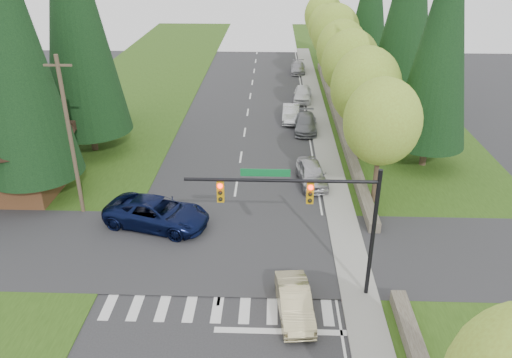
# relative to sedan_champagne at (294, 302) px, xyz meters

# --- Properties ---
(grass_east) EXTENTS (14.00, 110.00, 0.06)m
(grass_east) POSITION_rel_sedan_champagne_xyz_m (9.38, 17.00, -0.65)
(grass_east) COLOR #294712
(grass_east) RESTS_ON ground
(grass_west) EXTENTS (14.00, 110.00, 0.06)m
(grass_west) POSITION_rel_sedan_champagne_xyz_m (-16.62, 17.00, -0.65)
(grass_west) COLOR #294712
(grass_west) RESTS_ON ground
(cross_street) EXTENTS (120.00, 8.00, 0.10)m
(cross_street) POSITION_rel_sedan_champagne_xyz_m (-3.62, 5.00, -0.68)
(cross_street) COLOR #28282B
(cross_street) RESTS_ON ground
(sidewalk_east) EXTENTS (1.80, 80.00, 0.13)m
(sidewalk_east) POSITION_rel_sedan_champagne_xyz_m (3.28, 19.00, -0.62)
(sidewalk_east) COLOR gray
(sidewalk_east) RESTS_ON ground
(curb_east) EXTENTS (0.20, 80.00, 0.13)m
(curb_east) POSITION_rel_sedan_champagne_xyz_m (2.43, 19.00, -0.62)
(curb_east) COLOR gray
(curb_east) RESTS_ON ground
(stone_wall_north) EXTENTS (0.70, 40.00, 0.70)m
(stone_wall_north) POSITION_rel_sedan_champagne_xyz_m (4.98, 27.00, -0.33)
(stone_wall_north) COLOR #4C4438
(stone_wall_north) RESTS_ON ground
(traffic_signal) EXTENTS (8.70, 0.37, 6.80)m
(traffic_signal) POSITION_rel_sedan_champagne_xyz_m (0.75, 1.50, 4.30)
(traffic_signal) COLOR black
(traffic_signal) RESTS_ON ground
(brown_building) EXTENTS (8.40, 8.40, 5.40)m
(brown_building) POSITION_rel_sedan_champagne_xyz_m (-18.62, 12.00, 2.46)
(brown_building) COLOR #4C2D19
(brown_building) RESTS_ON ground
(utility_pole) EXTENTS (1.60, 0.24, 10.00)m
(utility_pole) POSITION_rel_sedan_champagne_xyz_m (-13.12, 9.00, 4.46)
(utility_pole) COLOR #473828
(utility_pole) RESTS_ON ground
(decid_tree_0) EXTENTS (4.80, 4.80, 8.37)m
(decid_tree_0) POSITION_rel_sedan_champagne_xyz_m (5.58, 11.00, 4.91)
(decid_tree_0) COLOR #38281C
(decid_tree_0) RESTS_ON ground
(decid_tree_1) EXTENTS (5.20, 5.20, 8.80)m
(decid_tree_1) POSITION_rel_sedan_champagne_xyz_m (5.68, 18.00, 5.11)
(decid_tree_1) COLOR #38281C
(decid_tree_1) RESTS_ON ground
(decid_tree_2) EXTENTS (5.00, 5.00, 8.82)m
(decid_tree_2) POSITION_rel_sedan_champagne_xyz_m (5.48, 25.00, 5.24)
(decid_tree_2) COLOR #38281C
(decid_tree_2) RESTS_ON ground
(decid_tree_3) EXTENTS (5.00, 5.00, 8.55)m
(decid_tree_3) POSITION_rel_sedan_champagne_xyz_m (5.58, 32.00, 4.98)
(decid_tree_3) COLOR #38281C
(decid_tree_3) RESTS_ON ground
(decid_tree_4) EXTENTS (5.40, 5.40, 9.18)m
(decid_tree_4) POSITION_rel_sedan_champagne_xyz_m (5.68, 39.00, 5.38)
(decid_tree_4) COLOR #38281C
(decid_tree_4) RESTS_ON ground
(decid_tree_5) EXTENTS (4.80, 4.80, 8.30)m
(decid_tree_5) POSITION_rel_sedan_champagne_xyz_m (5.48, 46.00, 4.85)
(decid_tree_5) COLOR #38281C
(decid_tree_5) RESTS_ON ground
(decid_tree_6) EXTENTS (5.20, 5.20, 8.86)m
(decid_tree_6) POSITION_rel_sedan_champagne_xyz_m (5.58, 53.00, 5.18)
(decid_tree_6) COLOR #38281C
(decid_tree_6) RESTS_ON ground
(conifer_w_a) EXTENTS (6.12, 6.12, 19.80)m
(conifer_w_a) POSITION_rel_sedan_champagne_xyz_m (-16.62, 11.00, 10.11)
(conifer_w_a) COLOR #38281C
(conifer_w_a) RESTS_ON ground
(conifer_w_c) EXTENTS (6.46, 6.46, 20.80)m
(conifer_w_c) POSITION_rel_sedan_champagne_xyz_m (-15.62, 19.00, 10.61)
(conifer_w_c) COLOR #38281C
(conifer_w_c) RESTS_ON ground
(conifer_w_e) EXTENTS (5.78, 5.78, 18.80)m
(conifer_w_e) POSITION_rel_sedan_champagne_xyz_m (-17.62, 25.00, 9.61)
(conifer_w_e) COLOR #38281C
(conifer_w_e) RESTS_ON ground
(conifer_e_a) EXTENTS (5.44, 5.44, 17.80)m
(conifer_e_a) POSITION_rel_sedan_champagne_xyz_m (10.38, 17.00, 9.11)
(conifer_e_a) COLOR #38281C
(conifer_e_a) RESTS_ON ground
(sedan_champagne) EXTENTS (1.88, 4.28, 1.37)m
(sedan_champagne) POSITION_rel_sedan_champagne_xyz_m (0.00, 0.00, 0.00)
(sedan_champagne) COLOR #C9BA86
(sedan_champagne) RESTS_ON ground
(suv_navy) EXTENTS (6.86, 4.48, 1.76)m
(suv_navy) POSITION_rel_sedan_champagne_xyz_m (-8.00, 7.53, 0.19)
(suv_navy) COLOR #0A1236
(suv_navy) RESTS_ON ground
(parked_car_a) EXTENTS (2.35, 4.74, 1.55)m
(parked_car_a) POSITION_rel_sedan_champagne_xyz_m (1.67, 13.60, 0.09)
(parked_car_a) COLOR #B4B3B8
(parked_car_a) RESTS_ON ground
(parked_car_b) EXTENTS (2.08, 4.88, 1.40)m
(parked_car_b) POSITION_rel_sedan_champagne_xyz_m (1.80, 24.11, 0.02)
(parked_car_b) COLOR slate
(parked_car_b) RESTS_ON ground
(parked_car_c) EXTENTS (1.75, 4.45, 1.44)m
(parked_car_c) POSITION_rel_sedan_champagne_xyz_m (0.58, 26.70, 0.04)
(parked_car_c) COLOR silver
(parked_car_c) RESTS_ON ground
(parked_car_d) EXTENTS (2.15, 4.60, 1.52)m
(parked_car_d) POSITION_rel_sedan_champagne_xyz_m (1.98, 33.00, 0.08)
(parked_car_d) COLOR white
(parked_car_d) RESTS_ON ground
(parked_car_e) EXTENTS (1.92, 4.42, 1.27)m
(parked_car_e) POSITION_rel_sedan_champagne_xyz_m (1.98, 44.85, -0.05)
(parked_car_e) COLOR #9B9B9F
(parked_car_e) RESTS_ON ground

